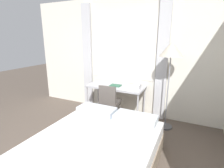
{
  "coord_description": "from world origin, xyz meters",
  "views": [
    {
      "loc": [
        1.45,
        -1.03,
        1.82
      ],
      "look_at": [
        -0.04,
        2.07,
        0.89
      ],
      "focal_mm": 28.0,
      "sensor_mm": 36.0,
      "label": 1
    }
  ],
  "objects_px": {
    "book": "(116,85)",
    "desk": "(116,88)",
    "desk_chair": "(109,100)",
    "bed": "(92,155)",
    "telephone": "(137,87)",
    "standing_lamp": "(171,54)"
  },
  "relations": [
    {
      "from": "book",
      "to": "desk",
      "type": "bearing_deg",
      "value": 112.72
    },
    {
      "from": "desk",
      "to": "desk_chair",
      "type": "xyz_separation_m",
      "value": [
        -0.02,
        -0.29,
        -0.2
      ]
    },
    {
      "from": "desk_chair",
      "to": "bed",
      "type": "distance_m",
      "value": 1.54
    },
    {
      "from": "desk_chair",
      "to": "telephone",
      "type": "bearing_deg",
      "value": 24.75
    },
    {
      "from": "desk",
      "to": "standing_lamp",
      "type": "height_order",
      "value": "standing_lamp"
    },
    {
      "from": "desk",
      "to": "bed",
      "type": "distance_m",
      "value": 1.85
    },
    {
      "from": "bed",
      "to": "book",
      "type": "bearing_deg",
      "value": 103.81
    },
    {
      "from": "bed",
      "to": "standing_lamp",
      "type": "bearing_deg",
      "value": 66.82
    },
    {
      "from": "desk_chair",
      "to": "bed",
      "type": "height_order",
      "value": "desk_chair"
    },
    {
      "from": "bed",
      "to": "book",
      "type": "relative_size",
      "value": 8.27
    },
    {
      "from": "bed",
      "to": "desk_chair",
      "type": "bearing_deg",
      "value": 107.13
    },
    {
      "from": "desk_chair",
      "to": "standing_lamp",
      "type": "relative_size",
      "value": 0.48
    },
    {
      "from": "book",
      "to": "telephone",
      "type": "bearing_deg",
      "value": 1.23
    },
    {
      "from": "bed",
      "to": "book",
      "type": "distance_m",
      "value": 1.85
    },
    {
      "from": "desk",
      "to": "book",
      "type": "bearing_deg",
      "value": -67.28
    },
    {
      "from": "bed",
      "to": "standing_lamp",
      "type": "distance_m",
      "value": 2.24
    },
    {
      "from": "desk_chair",
      "to": "book",
      "type": "xyz_separation_m",
      "value": [
        0.02,
        0.27,
        0.27
      ]
    },
    {
      "from": "desk",
      "to": "telephone",
      "type": "height_order",
      "value": "telephone"
    },
    {
      "from": "desk_chair",
      "to": "telephone",
      "type": "height_order",
      "value": "telephone"
    },
    {
      "from": "desk_chair",
      "to": "book",
      "type": "bearing_deg",
      "value": 81.74
    },
    {
      "from": "standing_lamp",
      "to": "telephone",
      "type": "height_order",
      "value": "standing_lamp"
    },
    {
      "from": "bed",
      "to": "telephone",
      "type": "height_order",
      "value": "telephone"
    }
  ]
}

